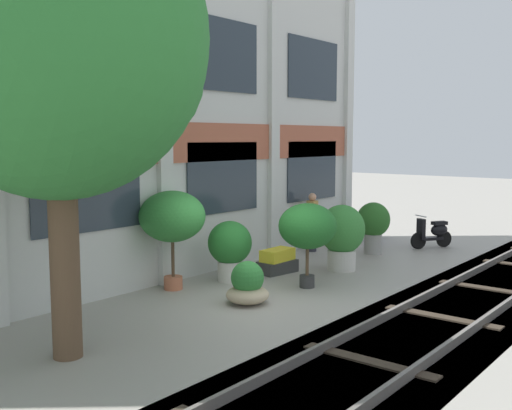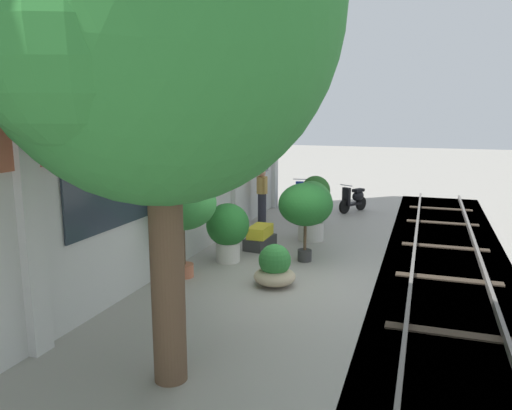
{
  "view_description": "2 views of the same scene",
  "coord_description": "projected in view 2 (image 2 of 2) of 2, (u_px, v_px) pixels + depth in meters",
  "views": [
    {
      "loc": [
        -8.81,
        -7.07,
        3.21
      ],
      "look_at": [
        0.92,
        0.76,
        1.8
      ],
      "focal_mm": 42.0,
      "sensor_mm": 36.0,
      "label": 1
    },
    {
      "loc": [
        -9.19,
        -2.56,
        3.43
      ],
      "look_at": [
        0.55,
        0.78,
        1.48
      ],
      "focal_mm": 35.0,
      "sensor_mm": 36.0,
      "label": 2
    }
  ],
  "objects": [
    {
      "name": "potted_plant_fluted_column",
      "position": [
        315.0,
        194.0,
        15.61
      ],
      "size": [
        0.92,
        0.92,
        1.43
      ],
      "color": "gray",
      "rests_on": "ground"
    },
    {
      "name": "potted_plant_wide_bowl",
      "position": [
        275.0,
        268.0,
        9.91
      ],
      "size": [
        0.84,
        0.84,
        0.84
      ],
      "color": "tan",
      "rests_on": "ground"
    },
    {
      "name": "scooter_near_curb",
      "position": [
        298.0,
        195.0,
        17.9
      ],
      "size": [
        1.38,
        0.51,
        0.98
      ],
      "rotation": [
        0.0,
        0.0,
        0.14
      ],
      "color": "black",
      "rests_on": "ground"
    },
    {
      "name": "ground_plane",
      "position": [
        284.0,
        284.0,
        10.0
      ],
      "size": [
        80.0,
        80.0,
        0.0
      ],
      "primitive_type": "plane",
      "color": "#9E998E"
    },
    {
      "name": "scooter_second_parked",
      "position": [
        354.0,
        199.0,
        17.15
      ],
      "size": [
        1.24,
        0.81,
        0.98
      ],
      "rotation": [
        0.0,
        0.0,
        2.62
      ],
      "color": "black",
      "rests_on": "ground"
    },
    {
      "name": "potted_plant_ribbed_drum",
      "position": [
        228.0,
        228.0,
        11.38
      ],
      "size": [
        0.99,
        0.99,
        1.36
      ],
      "color": "beige",
      "rests_on": "ground"
    },
    {
      "name": "broadleaf_tree",
      "position": [
        159.0,
        16.0,
        5.65
      ],
      "size": [
        4.45,
        4.24,
        6.89
      ],
      "color": "brown",
      "rests_on": "ground"
    },
    {
      "name": "rail_tracks",
      "position": [
        450.0,
        311.0,
        9.03
      ],
      "size": [
        23.49,
        2.8,
        0.43
      ],
      "color": "#5B5449",
      "rests_on": "ground"
    },
    {
      "name": "potted_plant_glazed_jar",
      "position": [
        311.0,
        207.0,
        13.29
      ],
      "size": [
        1.11,
        1.11,
        1.6
      ],
      "color": "beige",
      "rests_on": "ground"
    },
    {
      "name": "potted_plant_low_pan",
      "position": [
        183.0,
        205.0,
        10.18
      ],
      "size": [
        1.4,
        1.4,
        2.11
      ],
      "color": "#B76647",
      "rests_on": "ground"
    },
    {
      "name": "potted_plant_square_trough",
      "position": [
        260.0,
        238.0,
        12.61
      ],
      "size": [
        1.01,
        0.64,
        0.57
      ],
      "color": "#333333",
      "rests_on": "ground"
    },
    {
      "name": "apartment_facade",
      "position": [
        152.0,
        74.0,
        10.13
      ],
      "size": [
        15.85,
        0.64,
        8.36
      ],
      "color": "silver",
      "rests_on": "ground"
    },
    {
      "name": "resident_by_doorway",
      "position": [
        262.0,
        194.0,
        15.37
      ],
      "size": [
        0.42,
        0.38,
        1.66
      ],
      "rotation": [
        0.0,
        0.0,
        -0.84
      ],
      "color": "#282833",
      "rests_on": "ground"
    },
    {
      "name": "potted_plant_terracotta_small",
      "position": [
        306.0,
        205.0,
        11.33
      ],
      "size": [
        1.24,
        1.24,
        1.82
      ],
      "color": "#333333",
      "rests_on": "ground"
    }
  ]
}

